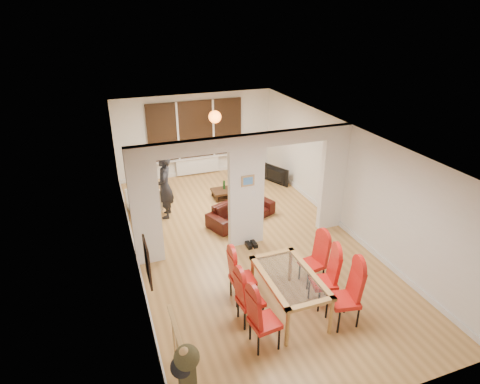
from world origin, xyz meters
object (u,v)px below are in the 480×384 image
dining_table (289,293)px  bottle (224,184)px  dining_chair_lb (250,297)px  coffee_table (231,193)px  dining_chair_rb (324,279)px  armchair (144,201)px  dining_chair_lc (243,276)px  dining_chair_ra (344,296)px  sofa (241,211)px  television (274,176)px  dining_chair_rc (312,261)px  bowl (235,188)px  dining_chair_la (265,318)px  person (165,187)px

dining_table → bottle: size_ratio=5.95×
dining_chair_lb → bottle: size_ratio=3.82×
coffee_table → dining_chair_rb: bearing=-88.7°
bottle → armchair: bearing=-175.6°
dining_chair_lc → dining_chair_rb: (1.34, -0.60, 0.01)m
dining_chair_lb → dining_chair_ra: 1.59m
dining_chair_lc → dining_chair_rb: dining_chair_rb is taller
sofa → television: television is taller
dining_chair_rc → dining_chair_ra: bearing=-101.4°
television → bottle: television is taller
dining_chair_ra → coffee_table: 5.47m
dining_chair_rc → armchair: bearing=113.4°
dining_chair_lc → dining_chair_ra: 1.82m
armchair → bottle: (2.28, 0.18, 0.05)m
armchair → bottle: armchair is taller
bowl → television: bearing=18.5°
television → dining_chair_la: bearing=129.6°
dining_chair_lb → dining_chair_lc: bearing=77.5°
sofa → dining_chair_la: bearing=-127.4°
dining_chair_lc → bowl: dining_chair_lc is taller
dining_chair_lb → dining_chair_lc: 0.59m
coffee_table → bowl: bowl is taller
armchair → dining_chair_lb: bearing=-5.2°
television → bowl: 1.51m
dining_chair_la → dining_chair_ra: 1.46m
dining_chair_lc → dining_chair_rb: 1.47m
sofa → bowl: (0.31, 1.36, 0.01)m
bottle → dining_chair_la: bearing=-101.4°
dining_chair_rc → television: size_ratio=1.08×
dining_chair_lb → person: person is taller
dining_table → bottle: (0.38, 4.91, 0.01)m
armchair → coffee_table: armchair is taller
dining_table → bowl: dining_table is taller
dining_chair_rc → television: dining_chair_rc is taller
person → sofa: bearing=79.0°
dining_chair_lb → person: size_ratio=0.61×
dining_chair_lb → person: bearing=93.2°
dining_chair_lc → dining_chair_ra: size_ratio=0.93×
bottle → dining_chair_rc: bearing=-84.9°
dining_chair_lc → dining_chair_rc: dining_chair_lc is taller
bowl → dining_chair_lb: bearing=-106.3°
dining_chair_la → bottle: (1.11, 5.52, -0.16)m
dining_table → coffee_table: dining_table is taller
sofa → bottle: size_ratio=6.72×
dining_chair_lb → dining_chair_rc: 1.63m
dining_chair_la → bowl: size_ratio=5.52×
dining_table → television: 5.66m
sofa → bowl: size_ratio=9.18×
dining_chair_rc → person: person is taller
dining_chair_rc → television: bearing=65.1°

